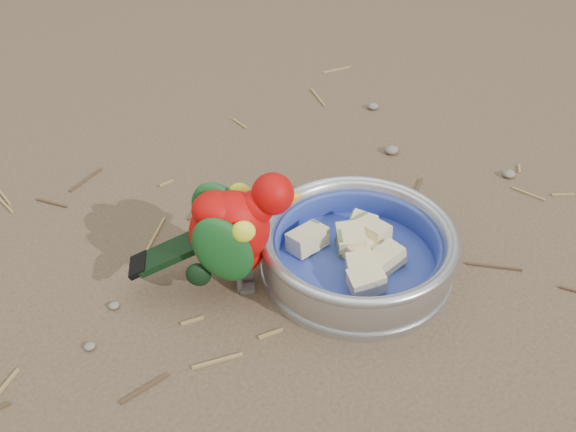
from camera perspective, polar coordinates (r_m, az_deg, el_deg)
ground at (r=0.78m, az=3.12°, el=-4.98°), size 60.00×60.00×0.00m
food_bowl at (r=0.78m, az=6.04°, el=-4.37°), size 0.23×0.23×0.02m
bowl_wall at (r=0.76m, az=6.19°, el=-2.70°), size 0.23×0.23×0.04m
fruit_wedges at (r=0.76m, az=6.15°, el=-3.09°), size 0.14×0.14×0.03m
lory_parrot at (r=0.72m, az=-4.87°, el=-1.91°), size 0.20×0.15×0.15m
ground_debris at (r=0.79m, az=5.24°, el=-3.88°), size 0.90×0.80×0.01m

